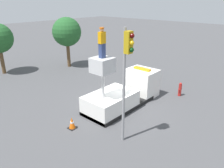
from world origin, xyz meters
The scene contains 7 objects.
ground_plane centered at (0.00, 0.00, 0.00)m, with size 120.00×120.00×0.00m, color #4C4C4F.
bucket_truck centered at (0.50, 0.00, 0.87)m, with size 6.22×2.30×3.82m.
worker centered at (-1.63, 0.00, 4.70)m, with size 0.40×0.26×1.75m.
traffic_light_pole centered at (-2.85, -2.76, 4.15)m, with size 0.34×0.57×5.90m.
fire_hydrant centered at (4.51, -2.33, 0.53)m, with size 0.48×0.24×1.09m.
traffic_cone_rear centered at (-3.93, 0.28, 0.34)m, with size 0.46×0.46×0.71m.
tree_left_bg centered at (3.77, 10.42, 3.76)m, with size 3.04×3.04×5.31m.
Camera 1 is at (-10.55, -8.71, 7.05)m, focal length 35.00 mm.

